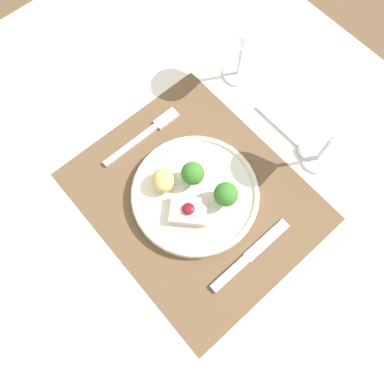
{
  "coord_description": "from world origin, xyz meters",
  "views": [
    {
      "loc": [
        0.18,
        -0.16,
        1.41
      ],
      "look_at": [
        -0.0,
        -0.0,
        0.74
      ],
      "focal_mm": 35.0,
      "sensor_mm": 36.0,
      "label": 1
    }
  ],
  "objects_px": {
    "dinner_plate": "(192,193)",
    "wine_glass_near": "(337,131)",
    "knife": "(245,260)",
    "spoon": "(300,145)",
    "wine_glass_far": "(244,37)",
    "fork": "(147,133)"
  },
  "relations": [
    {
      "from": "dinner_plate",
      "to": "wine_glass_near",
      "type": "distance_m",
      "value": 0.28
    },
    {
      "from": "knife",
      "to": "dinner_plate",
      "type": "bearing_deg",
      "value": 173.92
    },
    {
      "from": "spoon",
      "to": "wine_glass_far",
      "type": "relative_size",
      "value": 1.1
    },
    {
      "from": "dinner_plate",
      "to": "spoon",
      "type": "bearing_deg",
      "value": 75.17
    },
    {
      "from": "dinner_plate",
      "to": "fork",
      "type": "xyz_separation_m",
      "value": [
        -0.16,
        0.02,
        -0.01
      ]
    },
    {
      "from": "knife",
      "to": "spoon",
      "type": "relative_size",
      "value": 1.09
    },
    {
      "from": "wine_glass_far",
      "to": "spoon",
      "type": "bearing_deg",
      "value": -7.1
    },
    {
      "from": "spoon",
      "to": "wine_glass_near",
      "type": "xyz_separation_m",
      "value": [
        0.04,
        0.0,
        0.11
      ]
    },
    {
      "from": "fork",
      "to": "wine_glass_near",
      "type": "xyz_separation_m",
      "value": [
        0.27,
        0.22,
        0.11
      ]
    },
    {
      "from": "fork",
      "to": "spoon",
      "type": "distance_m",
      "value": 0.32
    },
    {
      "from": "fork",
      "to": "knife",
      "type": "distance_m",
      "value": 0.32
    },
    {
      "from": "dinner_plate",
      "to": "fork",
      "type": "distance_m",
      "value": 0.17
    },
    {
      "from": "knife",
      "to": "wine_glass_far",
      "type": "xyz_separation_m",
      "value": [
        -0.31,
        0.27,
        0.11
      ]
    },
    {
      "from": "fork",
      "to": "wine_glass_near",
      "type": "height_order",
      "value": "wine_glass_near"
    },
    {
      "from": "fork",
      "to": "knife",
      "type": "bearing_deg",
      "value": -6.49
    },
    {
      "from": "knife",
      "to": "spoon",
      "type": "height_order",
      "value": "spoon"
    },
    {
      "from": "fork",
      "to": "wine_glass_far",
      "type": "relative_size",
      "value": 1.19
    },
    {
      "from": "wine_glass_near",
      "to": "fork",
      "type": "bearing_deg",
      "value": -140.51
    },
    {
      "from": "spoon",
      "to": "wine_glass_far",
      "type": "xyz_separation_m",
      "value": [
        -0.21,
        0.03,
        0.11
      ]
    },
    {
      "from": "fork",
      "to": "knife",
      "type": "relative_size",
      "value": 1.0
    },
    {
      "from": "dinner_plate",
      "to": "spoon",
      "type": "xyz_separation_m",
      "value": [
        0.06,
        0.24,
        -0.01
      ]
    },
    {
      "from": "fork",
      "to": "wine_glass_far",
      "type": "height_order",
      "value": "wine_glass_far"
    }
  ]
}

